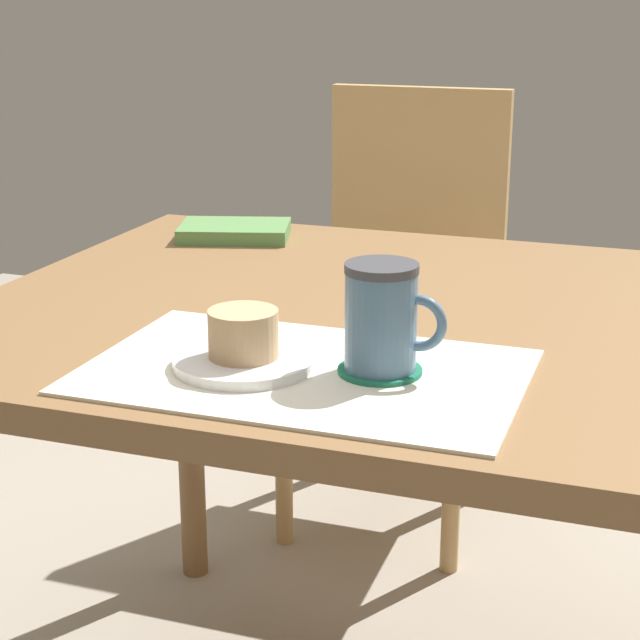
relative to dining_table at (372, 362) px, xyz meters
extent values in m
cylinder|color=brown|center=(-0.47, 0.39, -0.30)|extent=(0.05, 0.05, 0.67)
cube|color=brown|center=(0.00, 0.00, 0.06)|extent=(1.06, 0.89, 0.04)
cylinder|color=tan|center=(0.00, 0.56, -0.43)|extent=(0.04, 0.04, 0.40)
cylinder|color=tan|center=(-0.35, 0.56, -0.43)|extent=(0.04, 0.04, 0.40)
cylinder|color=tan|center=(0.00, 0.92, -0.43)|extent=(0.04, 0.04, 0.40)
cylinder|color=tan|center=(-0.35, 0.91, -0.43)|extent=(0.04, 0.04, 0.40)
cube|color=tan|center=(-0.17, 0.74, -0.22)|extent=(0.42, 0.42, 0.04)
cube|color=tan|center=(-0.18, 0.93, 0.04)|extent=(0.39, 0.03, 0.48)
cube|color=silver|center=(0.00, -0.26, 0.08)|extent=(0.48, 0.31, 0.00)
cylinder|color=white|center=(-0.07, -0.28, 0.09)|extent=(0.16, 0.16, 0.01)
cylinder|color=tan|center=(-0.07, -0.28, 0.12)|extent=(0.08, 0.08, 0.05)
cylinder|color=#196B4C|center=(0.08, -0.24, 0.08)|extent=(0.09, 0.09, 0.00)
cylinder|color=slate|center=(0.08, -0.24, 0.14)|extent=(0.08, 0.08, 0.11)
cylinder|color=#3D3D42|center=(0.08, -0.24, 0.20)|extent=(0.08, 0.08, 0.01)
torus|color=slate|center=(0.12, -0.24, 0.14)|extent=(0.06, 0.01, 0.06)
cube|color=#598C4C|center=(-0.33, 0.31, 0.09)|extent=(0.21, 0.17, 0.02)
camera|label=1|loc=(0.38, -1.30, 0.49)|focal=60.00mm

